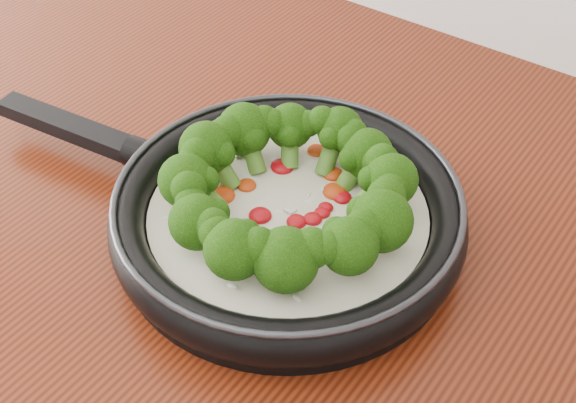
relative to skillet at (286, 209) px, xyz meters
The scene contains 1 object.
skillet is the anchor object (origin of this frame).
Camera 1 is at (0.37, 0.58, 1.46)m, focal length 48.73 mm.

